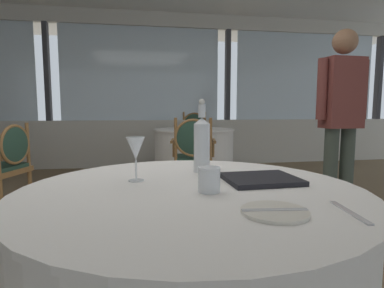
{
  "coord_description": "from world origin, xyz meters",
  "views": [
    {
      "loc": [
        -0.05,
        -2.23,
        1.05
      ],
      "look_at": [
        0.16,
        -1.0,
        0.91
      ],
      "focal_mm": 29.29,
      "sensor_mm": 36.0,
      "label": 1
    }
  ],
  "objects": [
    {
      "name": "water_bottle",
      "position": [
        0.24,
        -0.79,
        0.89
      ],
      "size": [
        0.08,
        0.08,
        0.34
      ],
      "color": "white",
      "rests_on": "foreground_table"
    },
    {
      "name": "background_table_0",
      "position": [
        0.76,
        2.43,
        0.38
      ],
      "size": [
        1.23,
        1.23,
        0.75
      ],
      "color": "white",
      "rests_on": "ground_plane"
    },
    {
      "name": "dining_chair_1_0",
      "position": [
        -1.36,
        1.03,
        0.55
      ],
      "size": [
        0.58,
        0.63,
        0.91
      ],
      "rotation": [
        0.0,
        0.0,
        9.1
      ],
      "color": "olive",
      "rests_on": "ground_plane"
    },
    {
      "name": "diner_person_0",
      "position": [
        1.83,
        0.47,
        1.03
      ],
      "size": [
        0.53,
        0.23,
        1.78
      ],
      "rotation": [
        0.0,
        0.0,
        4.78
      ],
      "color": "#424C42",
      "rests_on": "ground_plane"
    },
    {
      "name": "butter_knife",
      "position": [
        0.33,
        -1.41,
        0.76
      ],
      "size": [
        0.19,
        0.04,
        0.0
      ],
      "primitive_type": "cube",
      "rotation": [
        0.0,
        0.0,
        -0.11
      ],
      "color": "silver",
      "rests_on": "foreground_table"
    },
    {
      "name": "dining_chair_0_0",
      "position": [
        0.57,
        1.4,
        0.55
      ],
      "size": [
        0.59,
        0.54,
        0.95
      ],
      "rotation": [
        0.0,
        0.0,
        7.67
      ],
      "color": "olive",
      "rests_on": "ground_plane"
    },
    {
      "name": "water_tumbler",
      "position": [
        0.19,
        -1.15,
        0.8
      ],
      "size": [
        0.08,
        0.08,
        0.09
      ],
      "primitive_type": "cylinder",
      "color": "white",
      "rests_on": "foreground_table"
    },
    {
      "name": "dining_chair_0_1",
      "position": [
        0.94,
        3.46,
        0.58
      ],
      "size": [
        0.59,
        0.54,
        1.0
      ],
      "rotation": [
        0.0,
        0.0,
        10.82
      ],
      "color": "olive",
      "rests_on": "ground_plane"
    },
    {
      "name": "dinner_fork",
      "position": [
        0.54,
        -1.44,
        0.75
      ],
      "size": [
        0.04,
        0.2,
        0.0
      ],
      "primitive_type": "cube",
      "rotation": [
        0.0,
        0.0,
        1.45
      ],
      "color": "silver",
      "rests_on": "foreground_table"
    },
    {
      "name": "side_plate",
      "position": [
        0.33,
        -1.41,
        0.76
      ],
      "size": [
        0.19,
        0.19,
        0.01
      ],
      "primitive_type": "cylinder",
      "color": "silver",
      "rests_on": "foreground_table"
    },
    {
      "name": "window_wall_far",
      "position": [
        0.0,
        3.61,
        1.11
      ],
      "size": [
        10.25,
        0.14,
        2.77
      ],
      "color": "beige",
      "rests_on": "ground_plane"
    },
    {
      "name": "wine_glass",
      "position": [
        -0.07,
        -0.94,
        0.88
      ],
      "size": [
        0.08,
        0.08,
        0.18
      ],
      "color": "white",
      "rests_on": "foreground_table"
    },
    {
      "name": "ground_plane",
      "position": [
        0.0,
        0.0,
        0.0
      ],
      "size": [
        13.32,
        13.32,
        0.0
      ],
      "primitive_type": "plane",
      "color": "#756047"
    },
    {
      "name": "menu_book",
      "position": [
        0.44,
        -1.03,
        0.76
      ],
      "size": [
        0.3,
        0.26,
        0.02
      ],
      "primitive_type": "cube",
      "rotation": [
        0.0,
        0.0,
        0.04
      ],
      "color": "black",
      "rests_on": "foreground_table"
    },
    {
      "name": "foreground_table",
      "position": [
        0.14,
        -1.09,
        0.38
      ],
      "size": [
        1.29,
        1.29,
        0.75
      ],
      "color": "white",
      "rests_on": "ground_plane"
    }
  ]
}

